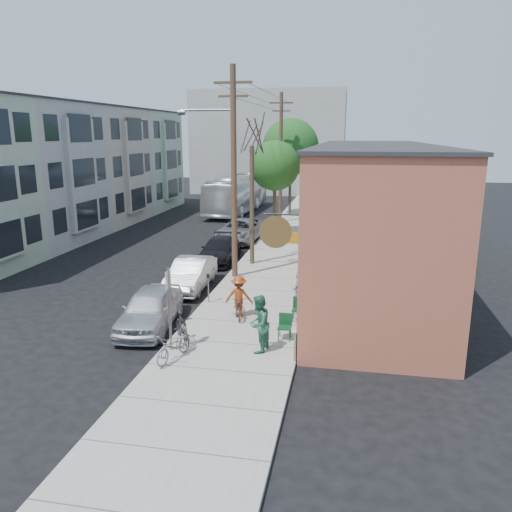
% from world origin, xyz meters
% --- Properties ---
extents(ground, '(120.00, 120.00, 0.00)m').
position_xyz_m(ground, '(0.00, 0.00, 0.00)').
color(ground, black).
extents(sidewalk, '(4.50, 58.00, 0.15)m').
position_xyz_m(sidewalk, '(4.25, 11.00, 0.07)').
color(sidewalk, '#A5A199').
rests_on(sidewalk, ground).
extents(cafe_building, '(6.60, 20.20, 6.61)m').
position_xyz_m(cafe_building, '(8.99, 4.99, 3.30)').
color(cafe_building, '#AC573F').
rests_on(cafe_building, ground).
extents(apartment_row, '(6.30, 32.00, 9.00)m').
position_xyz_m(apartment_row, '(-11.85, 14.00, 4.50)').
color(apartment_row, '#A3B99D').
rests_on(apartment_row, ground).
extents(end_cap_building, '(18.00, 8.00, 12.00)m').
position_xyz_m(end_cap_building, '(-2.00, 42.00, 6.00)').
color(end_cap_building, '#A5A6A1').
rests_on(end_cap_building, ground).
extents(sign_post, '(0.07, 0.45, 2.80)m').
position_xyz_m(sign_post, '(2.35, -4.87, 1.83)').
color(sign_post, slate).
rests_on(sign_post, sidewalk).
extents(parking_meter_near, '(0.14, 0.14, 1.24)m').
position_xyz_m(parking_meter_near, '(2.25, -0.06, 0.98)').
color(parking_meter_near, slate).
rests_on(parking_meter_near, sidewalk).
extents(parking_meter_far, '(0.14, 0.14, 1.24)m').
position_xyz_m(parking_meter_far, '(2.25, 9.91, 0.98)').
color(parking_meter_far, slate).
rests_on(parking_meter_far, sidewalk).
extents(utility_pole_near, '(3.57, 0.28, 10.00)m').
position_xyz_m(utility_pole_near, '(2.39, 4.01, 5.41)').
color(utility_pole_near, '#503A28').
rests_on(utility_pole_near, sidewalk).
extents(utility_pole_far, '(1.80, 0.28, 10.00)m').
position_xyz_m(utility_pole_far, '(2.45, 20.07, 5.34)').
color(utility_pole_far, '#503A28').
rests_on(utility_pole_far, sidewalk).
extents(tree_bare, '(0.24, 0.24, 6.31)m').
position_xyz_m(tree_bare, '(2.80, 6.66, 3.31)').
color(tree_bare, '#44392C').
rests_on(tree_bare, sidewalk).
extents(tree_leafy_mid, '(3.40, 3.40, 6.50)m').
position_xyz_m(tree_leafy_mid, '(2.80, 14.73, 4.93)').
color(tree_leafy_mid, '#44392C').
rests_on(tree_leafy_mid, sidewalk).
extents(tree_leafy_far, '(4.76, 4.76, 8.20)m').
position_xyz_m(tree_leafy_far, '(2.80, 23.55, 5.96)').
color(tree_leafy_far, '#44392C').
rests_on(tree_leafy_far, sidewalk).
extents(patio_chair_a, '(0.51, 0.51, 0.88)m').
position_xyz_m(patio_chair_a, '(6.20, -1.48, 0.59)').
color(patio_chair_a, '#113F22').
rests_on(patio_chair_a, sidewalk).
extents(patio_chair_b, '(0.51, 0.51, 0.88)m').
position_xyz_m(patio_chair_b, '(5.92, -3.32, 0.59)').
color(patio_chair_b, '#113F22').
rests_on(patio_chair_b, sidewalk).
extents(patron_grey, '(0.55, 0.72, 1.75)m').
position_xyz_m(patron_grey, '(6.11, -0.71, 1.03)').
color(patron_grey, slate).
rests_on(patron_grey, sidewalk).
extents(patron_green, '(0.90, 1.06, 1.91)m').
position_xyz_m(patron_green, '(5.22, -4.47, 1.11)').
color(patron_green, '#2C6E4E').
rests_on(patron_green, sidewalk).
extents(cyclist, '(1.09, 0.66, 1.65)m').
position_xyz_m(cyclist, '(3.89, -1.47, 0.97)').
color(cyclist, '#8B3714').
rests_on(cyclist, sidewalk).
extents(cyclist_bike, '(0.98, 1.79, 0.89)m').
position_xyz_m(cyclist_bike, '(3.89, -1.47, 0.60)').
color(cyclist_bike, black).
rests_on(cyclist_bike, sidewalk).
extents(parked_bike_a, '(1.33, 1.72, 1.04)m').
position_xyz_m(parked_bike_a, '(2.54, -4.25, 0.67)').
color(parked_bike_a, black).
rests_on(parked_bike_a, sidewalk).
extents(parked_bike_b, '(1.06, 1.83, 0.91)m').
position_xyz_m(parked_bike_b, '(2.71, -5.57, 0.60)').
color(parked_bike_b, slate).
rests_on(parked_bike_b, sidewalk).
extents(car_0, '(2.20, 4.56, 1.50)m').
position_xyz_m(car_0, '(0.80, -2.84, 0.75)').
color(car_0, silver).
rests_on(car_0, ground).
extents(car_1, '(1.64, 4.39, 1.43)m').
position_xyz_m(car_1, '(0.80, 2.04, 0.72)').
color(car_1, '#B6B9BE').
rests_on(car_1, ground).
extents(car_2, '(2.01, 4.66, 1.34)m').
position_xyz_m(car_2, '(0.80, 7.28, 0.67)').
color(car_2, black).
rests_on(car_2, ground).
extents(car_3, '(2.86, 5.55, 1.50)m').
position_xyz_m(car_3, '(0.80, 12.78, 0.75)').
color(car_3, gray).
rests_on(car_3, ground).
extents(bus, '(3.54, 12.19, 3.36)m').
position_xyz_m(bus, '(-2.31, 25.34, 1.68)').
color(bus, white).
rests_on(bus, ground).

